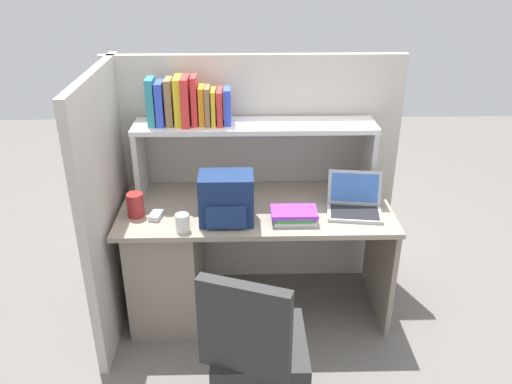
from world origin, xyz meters
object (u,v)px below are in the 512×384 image
paper_cup (182,223)px  office_chair (255,363)px  backpack (226,199)px  laptop (354,204)px  computer_mouse (156,215)px  snack_canister (135,205)px

paper_cup → office_chair: size_ratio=0.11×
office_chair → paper_cup: bearing=-39.8°
backpack → office_chair: size_ratio=0.32×
laptop → office_chair: (-0.60, -0.85, -0.39)m
paper_cup → office_chair: 0.84m
paper_cup → computer_mouse: bearing=138.3°
laptop → computer_mouse: size_ratio=3.28×
laptop → snack_canister: laptop is taller
backpack → computer_mouse: backpack is taller
computer_mouse → snack_canister: bearing=176.8°
backpack → snack_canister: 0.53m
snack_canister → backpack: bearing=-8.0°
backpack → snack_canister: bearing=172.0°
paper_cup → office_chair: office_chair is taller
laptop → office_chair: bearing=-125.1°
office_chair → snack_canister: bearing=-31.4°
backpack → office_chair: bearing=-79.3°
office_chair → backpack: bearing=-59.5°
laptop → computer_mouse: bearing=-177.4°
laptop → snack_canister: size_ratio=2.45×
paper_cup → backpack: bearing=23.6°
laptop → snack_canister: bearing=-178.9°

